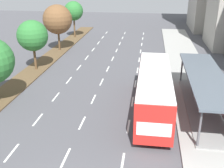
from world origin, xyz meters
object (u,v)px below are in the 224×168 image
at_px(bus_shelter, 208,88).
at_px(median_tree_fourth, 57,19).
at_px(median_tree_fifth, 74,11).
at_px(bus, 154,87).
at_px(median_tree_third, 32,36).

bearing_deg(bus_shelter, median_tree_fourth, 137.73).
height_order(median_tree_fourth, median_tree_fifth, median_tree_fourth).
height_order(bus_shelter, bus, bus).
distance_m(median_tree_third, median_tree_fourth, 8.69).
distance_m(bus_shelter, bus, 4.37).
distance_m(bus, median_tree_fourth, 21.81).
distance_m(bus_shelter, median_tree_fourth, 24.11).
relative_size(bus_shelter, median_tree_fourth, 1.93).
bearing_deg(bus, median_tree_third, 148.28).
height_order(bus, median_tree_fifth, median_tree_fifth).
height_order(bus_shelter, median_tree_third, median_tree_third).
height_order(median_tree_third, median_tree_fifth, median_tree_fifth).
bearing_deg(median_tree_third, bus_shelter, -22.76).
xyz_separation_m(bus, median_tree_fourth, (-13.46, 17.00, 2.40)).
xyz_separation_m(median_tree_third, median_tree_fourth, (-0.01, 8.68, 0.45)).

